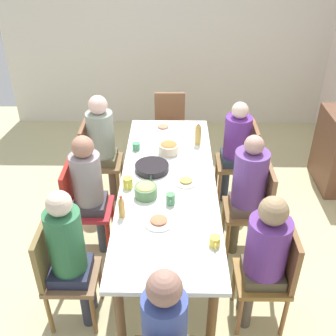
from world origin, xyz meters
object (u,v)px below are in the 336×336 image
Objects in this scene: person_2 at (165,335)px; bottle_0 at (122,207)px; person_6 at (248,185)px; plate_0 at (186,181)px; bottle_1 at (198,134)px; cup_3 at (128,183)px; person_1 at (102,140)px; chair_4 at (61,270)px; cup_1 at (215,241)px; bowl_1 at (168,148)px; plate_2 at (163,127)px; chair_6 at (255,205)px; plate_1 at (159,221)px; chair_1 at (96,157)px; chair_5 at (81,203)px; cup_2 at (171,199)px; cup_0 at (136,146)px; bowl_0 at (146,190)px; serving_pan at (152,168)px; chair_3 at (273,272)px; chair_0 at (242,158)px; chair_7 at (170,125)px; person_5 at (89,185)px; person_4 at (69,250)px; dining_table at (168,189)px; person_3 at (265,251)px; person_0 at (235,144)px.

person_2 reaches higher than bottle_0.
person_6 is 0.56m from plate_0.
person_6 is at bearing 30.90° from bottle_1.
person_1 is at bearing -158.16° from cup_3.
chair_4 is 1.19m from cup_1.
plate_2 is at bearing -172.94° from bowl_1.
chair_4 is 1.81m from chair_6.
plate_1 is (0.55, -0.87, 0.26)m from chair_6.
chair_5 is at bearing 0.00° from chair_1.
chair_1 is 1.45m from cup_2.
chair_1 is at bearing -111.19° from bowl_1.
bowl_0 is at bearing 10.40° from cup_0.
person_1 is 10.96× the size of cup_0.
bottle_1 is (-0.18, 0.30, 0.06)m from bowl_1.
person_2 is 0.81m from cup_1.
person_2 reaches higher than serving_pan.
cup_1 is at bearing 154.31° from person_2.
plate_2 is (-0.21, 0.65, 0.04)m from person_1.
plate_2 is 1.10× the size of bottle_0.
bottle_1 is at bearing 83.28° from chair_1.
cup_2 is at bearing -123.24° from chair_3.
person_2 reaches higher than bowl_1.
bowl_1 is at bearing -58.99° from bottle_1.
person_1 reaches higher than plate_1.
chair_0 is 2.31m from chair_4.
chair_7 is (-1.62, -0.81, 0.00)m from chair_6.
chair_0 is at bearing 117.17° from chair_5.
person_2 is at bearing 8.01° from bowl_0.
person_5 is 0.81m from cup_2.
chair_0 is 2.26m from person_4.
chair_0 is 1.61m from chair_1.
chair_3 is 2.58m from chair_7.
cup_2 is at bearing 4.56° from dining_table.
cup_1 is (0.99, 0.50, 0.01)m from serving_pan.
bowl_1 is at bearing -122.53° from chair_6.
chair_0 is at bearing 180.00° from chair_6.
cup_1 is at bearing -94.04° from person_3.
bottle_1 reaches higher than plate_2.
chair_5 is 0.23m from person_5.
person_4 is 1.02× the size of person_5.
person_2 is 11.15× the size of cup_0.
chair_6 is 8.00× the size of cup_0.
cup_2 reaches higher than cup_0.
bowl_0 reaches higher than cup_3.
plate_0 is at bearing 133.21° from person_4.
plate_0 is at bearing 5.59° from chair_7.
serving_pan is at bearing -24.63° from bowl_1.
bowl_0 is at bearing -43.70° from chair_0.
person_0 is at bearing 107.41° from bottle_1.
bowl_0 is (-0.34, -0.12, 0.05)m from plate_1.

